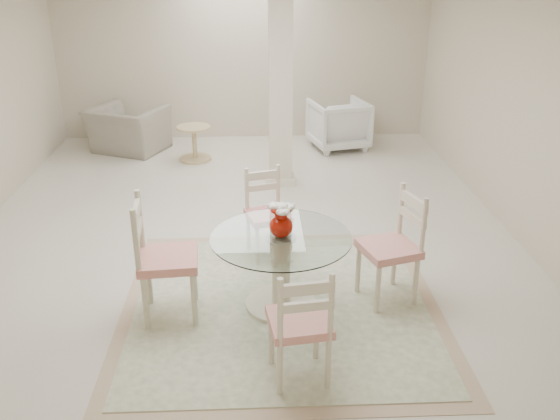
{
  "coord_description": "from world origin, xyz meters",
  "views": [
    {
      "loc": [
        0.16,
        -6.26,
        2.9
      ],
      "look_at": [
        0.37,
        -1.59,
        0.85
      ],
      "focal_mm": 38.0,
      "sensor_mm": 36.0,
      "label": 1
    }
  ],
  "objects_px": {
    "column": "(280,83)",
    "armchair_white": "(338,124)",
    "dining_chair_south": "(301,318)",
    "side_table": "(195,145)",
    "dining_chair_west": "(158,250)",
    "recliner_taupe": "(128,129)",
    "dining_chair_east": "(397,238)",
    "dining_chair_north": "(266,207)",
    "dining_table": "(281,272)",
    "red_vase": "(281,221)"
  },
  "relations": [
    {
      "from": "column",
      "to": "armchair_white",
      "type": "relative_size",
      "value": 3.19
    },
    {
      "from": "dining_chair_south",
      "to": "side_table",
      "type": "relative_size",
      "value": 2.04
    },
    {
      "from": "dining_chair_south",
      "to": "side_table",
      "type": "height_order",
      "value": "dining_chair_south"
    },
    {
      "from": "dining_chair_west",
      "to": "recliner_taupe",
      "type": "height_order",
      "value": "dining_chair_west"
    },
    {
      "from": "recliner_taupe",
      "to": "armchair_white",
      "type": "bearing_deg",
      "value": -156.46
    },
    {
      "from": "column",
      "to": "dining_chair_east",
      "type": "relative_size",
      "value": 2.37
    },
    {
      "from": "column",
      "to": "recliner_taupe",
      "type": "height_order",
      "value": "column"
    },
    {
      "from": "dining_chair_north",
      "to": "dining_chair_west",
      "type": "distance_m",
      "value": 1.44
    },
    {
      "from": "dining_chair_east",
      "to": "dining_chair_west",
      "type": "height_order",
      "value": "dining_chair_west"
    },
    {
      "from": "recliner_taupe",
      "to": "armchair_white",
      "type": "height_order",
      "value": "armchair_white"
    },
    {
      "from": "dining_table",
      "to": "dining_chair_west",
      "type": "bearing_deg",
      "value": -174.82
    },
    {
      "from": "dining_chair_east",
      "to": "armchair_white",
      "type": "xyz_separation_m",
      "value": [
        0.1,
        4.48,
        -0.21
      ]
    },
    {
      "from": "recliner_taupe",
      "to": "armchair_white",
      "type": "distance_m",
      "value": 3.3
    },
    {
      "from": "red_vase",
      "to": "dining_chair_east",
      "type": "xyz_separation_m",
      "value": [
        1.02,
        0.11,
        -0.24
      ]
    },
    {
      "from": "dining_table",
      "to": "dining_chair_north",
      "type": "bearing_deg",
      "value": 95.89
    },
    {
      "from": "dining_chair_north",
      "to": "column",
      "type": "bearing_deg",
      "value": 67.58
    },
    {
      "from": "column",
      "to": "dining_chair_south",
      "type": "xyz_separation_m",
      "value": [
        -0.04,
        -4.11,
        -0.79
      ]
    },
    {
      "from": "dining_chair_north",
      "to": "recliner_taupe",
      "type": "relative_size",
      "value": 0.95
    },
    {
      "from": "dining_chair_west",
      "to": "armchair_white",
      "type": "height_order",
      "value": "dining_chair_west"
    },
    {
      "from": "recliner_taupe",
      "to": "dining_chair_west",
      "type": "bearing_deg",
      "value": 127.28
    },
    {
      "from": "recliner_taupe",
      "to": "side_table",
      "type": "relative_size",
      "value": 2.05
    },
    {
      "from": "dining_chair_north",
      "to": "dining_chair_south",
      "type": "bearing_deg",
      "value": -100.27
    },
    {
      "from": "armchair_white",
      "to": "recliner_taupe",
      "type": "bearing_deg",
      "value": -13.88
    },
    {
      "from": "dining_chair_north",
      "to": "armchair_white",
      "type": "bearing_deg",
      "value": 55.2
    },
    {
      "from": "dining_chair_west",
      "to": "side_table",
      "type": "relative_size",
      "value": 2.32
    },
    {
      "from": "red_vase",
      "to": "dining_chair_west",
      "type": "height_order",
      "value": "dining_chair_west"
    },
    {
      "from": "dining_chair_east",
      "to": "dining_table",
      "type": "bearing_deg",
      "value": -101.1
    },
    {
      "from": "recliner_taupe",
      "to": "side_table",
      "type": "xyz_separation_m",
      "value": [
        1.07,
        -0.5,
        -0.11
      ]
    },
    {
      "from": "side_table",
      "to": "dining_chair_east",
      "type": "bearing_deg",
      "value": -61.85
    },
    {
      "from": "dining_chair_south",
      "to": "dining_chair_west",
      "type": "bearing_deg",
      "value": -47.48
    },
    {
      "from": "column",
      "to": "dining_chair_south",
      "type": "distance_m",
      "value": 4.18
    },
    {
      "from": "dining_chair_east",
      "to": "column",
      "type": "bearing_deg",
      "value": 179.34
    },
    {
      "from": "column",
      "to": "dining_chair_south",
      "type": "height_order",
      "value": "column"
    },
    {
      "from": "column",
      "to": "armchair_white",
      "type": "bearing_deg",
      "value": 56.58
    },
    {
      "from": "red_vase",
      "to": "armchair_white",
      "type": "height_order",
      "value": "red_vase"
    },
    {
      "from": "red_vase",
      "to": "side_table",
      "type": "relative_size",
      "value": 0.58
    },
    {
      "from": "dining_table",
      "to": "dining_chair_east",
      "type": "relative_size",
      "value": 1.05
    },
    {
      "from": "side_table",
      "to": "column",
      "type": "bearing_deg",
      "value": -38.51
    },
    {
      "from": "red_vase",
      "to": "recliner_taupe",
      "type": "xyz_separation_m",
      "value": [
        -2.18,
        4.58,
        -0.49
      ]
    },
    {
      "from": "column",
      "to": "dining_chair_west",
      "type": "bearing_deg",
      "value": -109.98
    },
    {
      "from": "dining_chair_south",
      "to": "recliner_taupe",
      "type": "distance_m",
      "value": 6.04
    },
    {
      "from": "armchair_white",
      "to": "side_table",
      "type": "xyz_separation_m",
      "value": [
        -2.23,
        -0.51,
        -0.14
      ]
    },
    {
      "from": "red_vase",
      "to": "armchair_white",
      "type": "bearing_deg",
      "value": 76.29
    },
    {
      "from": "dining_chair_north",
      "to": "dining_chair_west",
      "type": "bearing_deg",
      "value": -145.76
    },
    {
      "from": "dining_chair_north",
      "to": "side_table",
      "type": "height_order",
      "value": "dining_chair_north"
    },
    {
      "from": "armchair_white",
      "to": "dining_chair_west",
      "type": "bearing_deg",
      "value": 51.34
    },
    {
      "from": "dining_chair_west",
      "to": "dining_chair_south",
      "type": "distance_m",
      "value": 1.45
    },
    {
      "from": "dining_chair_north",
      "to": "armchair_white",
      "type": "distance_m",
      "value": 3.78
    },
    {
      "from": "dining_chair_east",
      "to": "dining_chair_north",
      "type": "bearing_deg",
      "value": -145.97
    },
    {
      "from": "dining_table",
      "to": "dining_chair_north",
      "type": "height_order",
      "value": "dining_chair_north"
    }
  ]
}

